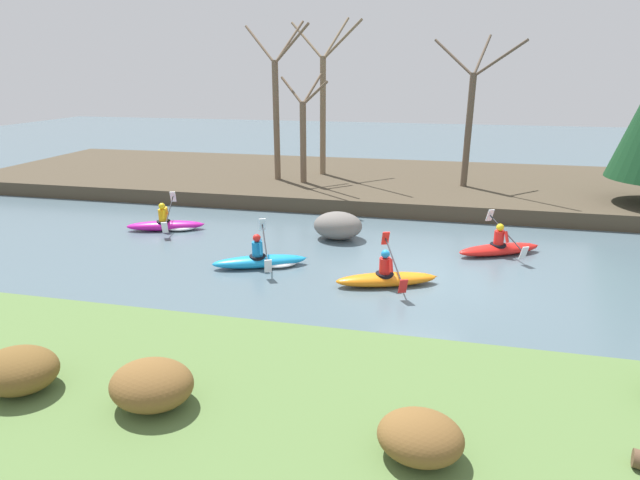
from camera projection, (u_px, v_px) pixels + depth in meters
ground_plane at (422, 276)px, 13.90m from camera, size 90.00×90.00×0.00m
riverbank_near at (411, 446)px, 7.16m from camera, size 44.00×5.32×0.58m
riverbank_far at (428, 185)px, 23.79m from camera, size 44.00×10.35×0.61m
bare_tree_upstream at (277, 106)px, 22.54m from camera, size 3.88×3.83×7.06m
bare_tree_mid_upstream at (304, 132)px, 22.18m from camera, size 2.66×2.63×4.75m
bare_tree_mid_downstream at (324, 102)px, 23.71m from camera, size 4.02×3.97×7.34m
bare_tree_downstream at (470, 117)px, 21.21m from camera, size 3.50×3.46×6.35m
shrub_clump_nearest at (19, 370)px, 7.86m from camera, size 1.26×1.05×0.68m
shrub_clump_second at (152, 384)px, 7.49m from camera, size 1.28×1.07×0.69m
shrub_clump_third at (420, 437)px, 6.48m from camera, size 1.13×0.94×0.61m
kayaker_lead at (500, 248)px, 15.45m from camera, size 2.69×1.93×1.20m
kayaker_middle at (387, 278)px, 13.20m from camera, size 2.75×2.01×1.20m
kayaker_trailing at (263, 260)px, 14.49m from camera, size 2.72×1.98×1.20m
kayaker_far_back at (169, 225)px, 17.87m from camera, size 2.75×2.02×1.20m
boulder_midstream at (338, 226)px, 16.85m from camera, size 1.65×1.29×0.93m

